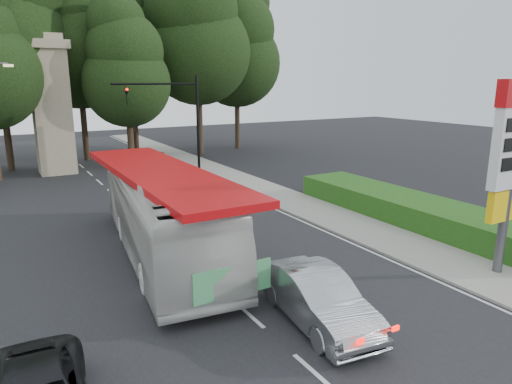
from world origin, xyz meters
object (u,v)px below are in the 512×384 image
monument (51,105)px  sedan_silver (317,298)px  traffic_signal_mast (180,112)px  transit_bus (162,213)px

monument → sedan_silver: monument is taller
traffic_signal_mast → transit_bus: size_ratio=0.58×
transit_bus → sedan_silver: size_ratio=2.64×
sedan_silver → monument: bearing=104.0°
traffic_signal_mast → sedan_silver: bearing=-101.0°
traffic_signal_mast → monument: monument is taller
monument → transit_bus: size_ratio=0.81×
monument → transit_bus: (1.46, -20.10, -3.38)m
transit_bus → sedan_silver: (2.04, -7.35, -0.95)m
monument → sedan_silver: (3.50, -27.46, -4.33)m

